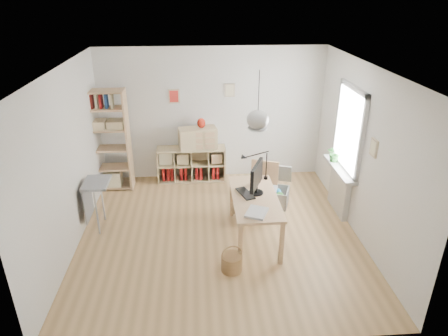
{
  "coord_description": "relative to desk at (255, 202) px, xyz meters",
  "views": [
    {
      "loc": [
        -0.32,
        -5.54,
        3.74
      ],
      "look_at": [
        0.1,
        0.3,
        1.05
      ],
      "focal_mm": 32.0,
      "sensor_mm": 36.0,
      "label": 1
    }
  ],
  "objects": [
    {
      "name": "task_lamp",
      "position": [
        0.04,
        0.54,
        0.44
      ],
      "size": [
        0.47,
        0.18,
        0.51
      ],
      "color": "black",
      "rests_on": "desk"
    },
    {
      "name": "paper_tray",
      "position": [
        -0.05,
        -0.5,
        0.11
      ],
      "size": [
        0.39,
        0.43,
        0.03
      ],
      "primitive_type": "cube",
      "rotation": [
        0.0,
        0.0,
        -0.42
      ],
      "color": "silver",
      "rests_on": "desk"
    },
    {
      "name": "storage_chest",
      "position": [
        0.5,
        1.12,
        -0.44
      ],
      "size": [
        0.83,
        0.88,
        0.67
      ],
      "rotation": [
        0.0,
        0.0,
        -0.34
      ],
      "color": "#B5B5B0",
      "rests_on": "ground"
    },
    {
      "name": "window_unit",
      "position": [
        1.68,
        0.75,
        0.89
      ],
      "size": [
        0.07,
        1.16,
        1.46
      ],
      "color": "white",
      "rests_on": "ground"
    },
    {
      "name": "potted_plant",
      "position": [
        1.57,
        1.02,
        0.35
      ],
      "size": [
        0.34,
        0.32,
        0.3
      ],
      "primitive_type": "imported",
      "rotation": [
        0.0,
        0.0,
        0.42
      ],
      "color": "#266425",
      "rests_on": "windowsill"
    },
    {
      "name": "chair",
      "position": [
        0.24,
        0.7,
        -0.1
      ],
      "size": [
        0.61,
        0.61,
        0.98
      ],
      "rotation": [
        0.0,
        0.0,
        -0.34
      ],
      "color": "gray",
      "rests_on": "ground"
    },
    {
      "name": "side_table",
      "position": [
        -2.59,
        0.5,
        0.01
      ],
      "size": [
        0.4,
        0.55,
        0.85
      ],
      "color": "gray",
      "rests_on": "ground"
    },
    {
      "name": "keyboard",
      "position": [
        -0.14,
        0.1,
        0.1
      ],
      "size": [
        0.28,
        0.45,
        0.02
      ],
      "primitive_type": "cube",
      "rotation": [
        0.0,
        0.0,
        0.33
      ],
      "color": "black",
      "rests_on": "desk"
    },
    {
      "name": "ground",
      "position": [
        -0.55,
        0.15,
        -0.66
      ],
      "size": [
        4.5,
        4.5,
        0.0
      ],
      "primitive_type": "plane",
      "color": "tan",
      "rests_on": "ground"
    },
    {
      "name": "desk",
      "position": [
        0.0,
        0.0,
        0.0
      ],
      "size": [
        0.7,
        1.5,
        0.75
      ],
      "color": "#DBB17E",
      "rests_on": "ground"
    },
    {
      "name": "monitor",
      "position": [
        0.03,
        0.12,
        0.38
      ],
      "size": [
        0.27,
        0.55,
        0.5
      ],
      "rotation": [
        0.0,
        0.0,
        -0.4
      ],
      "color": "black",
      "rests_on": "desk"
    },
    {
      "name": "wicker_basket",
      "position": [
        -0.43,
        -0.8,
        -0.52
      ],
      "size": [
        0.31,
        0.3,
        0.42
      ],
      "rotation": [
        0.0,
        0.0,
        0.17
      ],
      "color": "#9D7247",
      "rests_on": "ground"
    },
    {
      "name": "cube_shelf",
      "position": [
        -1.02,
        2.23,
        -0.36
      ],
      "size": [
        1.4,
        0.38,
        0.72
      ],
      "color": "#D5BE8C",
      "rests_on": "ground"
    },
    {
      "name": "radiator",
      "position": [
        1.64,
        0.75,
        -0.26
      ],
      "size": [
        0.1,
        0.8,
        0.8
      ],
      "primitive_type": "cube",
      "color": "silver",
      "rests_on": "ground"
    },
    {
      "name": "room_shell",
      "position": [
        -0.0,
        0.0,
        1.34
      ],
      "size": [
        4.5,
        4.5,
        4.5
      ],
      "color": "white",
      "rests_on": "ground"
    },
    {
      "name": "yarn_ball",
      "position": [
        0.09,
        0.44,
        0.16
      ],
      "size": [
        0.13,
        0.13,
        0.13
      ],
      "primitive_type": "sphere",
      "color": "#440916",
      "rests_on": "desk"
    },
    {
      "name": "red_vase",
      "position": [
        -0.78,
        2.19,
        0.59
      ],
      "size": [
        0.17,
        0.17,
        0.2
      ],
      "primitive_type": "ellipsoid",
      "color": "maroon",
      "rests_on": "drawer_chest"
    },
    {
      "name": "drawer_chest",
      "position": [
        -0.86,
        2.19,
        0.28
      ],
      "size": [
        0.8,
        0.47,
        0.43
      ],
      "primitive_type": "cube",
      "rotation": [
        0.0,
        0.0,
        0.18
      ],
      "color": "#D5BE8C",
      "rests_on": "cube_shelf"
    },
    {
      "name": "windowsill",
      "position": [
        1.59,
        0.75,
        0.17
      ],
      "size": [
        0.22,
        1.2,
        0.06
      ],
      "primitive_type": "cube",
      "color": "silver",
      "rests_on": "radiator"
    },
    {
      "name": "tall_bookshelf",
      "position": [
        -2.59,
        1.95,
        0.43
      ],
      "size": [
        0.8,
        0.38,
        2.0
      ],
      "color": "#DBB17E",
      "rests_on": "ground"
    }
  ]
}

